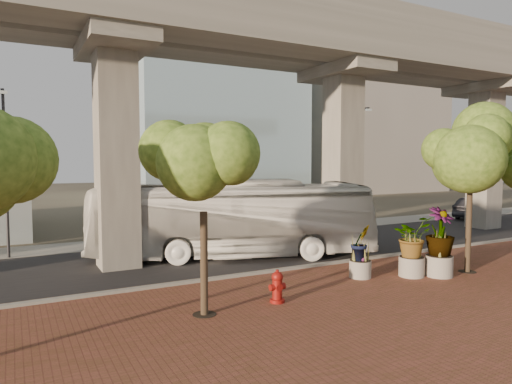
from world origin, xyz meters
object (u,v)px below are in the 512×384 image
parked_car (475,209)px  planter_front (412,240)px  transit_bus (233,220)px  fire_hydrant (277,287)px

parked_car → planter_front: (-18.10, -10.50, 0.70)m
transit_bus → parked_car: (22.66, 3.95, -1.01)m
parked_car → planter_front: planter_front is taller
parked_car → fire_hydrant: size_ratio=4.63×
parked_car → planter_front: 20.93m
fire_hydrant → transit_bus: bearing=76.0°
parked_car → fire_hydrant: parked_car is taller
parked_car → transit_bus: bearing=82.3°
planter_front → parked_car: bearing=30.1°
transit_bus → fire_hydrant: size_ratio=12.36×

